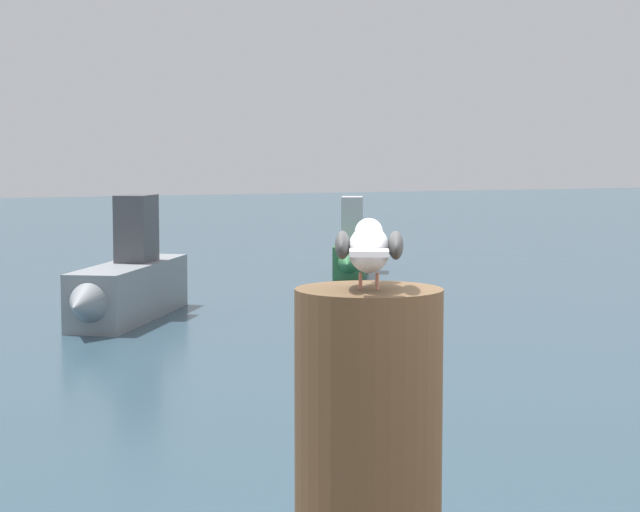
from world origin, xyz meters
TOP-DOWN VIEW (x-y plane):
  - mooring_post at (-0.93, -0.34)m, footprint 0.32×0.32m
  - seagull at (-0.93, -0.33)m, footprint 0.22×0.37m
  - boat_grey at (2.27, 13.47)m, footprint 2.77×3.54m
  - boat_green at (8.04, 17.77)m, footprint 2.00×2.99m

SIDE VIEW (x-z plane):
  - boat_green at x=8.04m, z-range -0.30..1.22m
  - boat_grey at x=2.27m, z-range -0.38..1.42m
  - mooring_post at x=-0.93m, z-range 1.32..2.12m
  - seagull at x=-0.93m, z-range 2.14..2.28m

